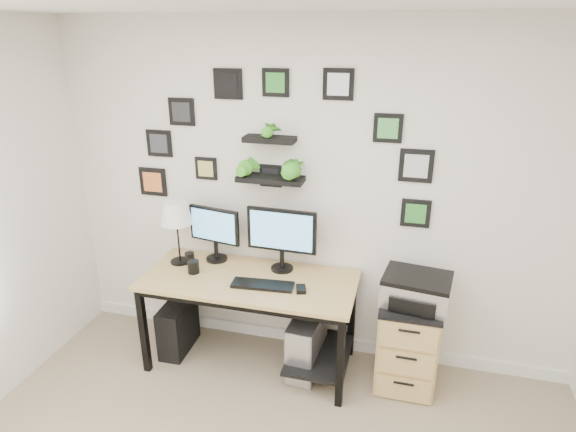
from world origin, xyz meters
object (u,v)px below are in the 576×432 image
(table_lamp, at_px, (176,214))
(printer, at_px, (416,289))
(desk, at_px, (255,291))
(monitor_right, at_px, (282,235))
(pc_tower_black, at_px, (178,326))
(file_cabinet, at_px, (407,342))
(monitor_left, at_px, (215,230))
(pc_tower_grey, at_px, (307,344))
(mug, at_px, (193,267))

(table_lamp, distance_m, printer, 1.87)
(desk, relative_size, monitor_right, 2.98)
(pc_tower_black, relative_size, file_cabinet, 0.63)
(table_lamp, relative_size, file_cabinet, 0.76)
(monitor_right, bearing_deg, pc_tower_black, -167.70)
(monitor_left, xyz_separation_m, file_cabinet, (1.54, -0.13, -0.68))
(pc_tower_black, height_order, pc_tower_grey, pc_tower_grey)
(pc_tower_black, height_order, printer, printer)
(table_lamp, bearing_deg, monitor_right, 5.37)
(table_lamp, distance_m, file_cabinet, 1.98)
(monitor_left, bearing_deg, pc_tower_grey, -14.79)
(pc_tower_black, height_order, file_cabinet, file_cabinet)
(monitor_right, bearing_deg, desk, -135.58)
(monitor_left, relative_size, table_lamp, 0.88)
(monitor_right, height_order, table_lamp, table_lamp)
(monitor_left, height_order, mug, monitor_left)
(pc_tower_black, relative_size, printer, 0.84)
(monitor_left, bearing_deg, printer, -4.67)
(mug, relative_size, pc_tower_grey, 0.20)
(printer, bearing_deg, monitor_left, 175.33)
(pc_tower_black, xyz_separation_m, file_cabinet, (1.82, 0.08, 0.12))
(monitor_left, distance_m, pc_tower_black, 0.87)
(monitor_left, distance_m, table_lamp, 0.32)
(file_cabinet, bearing_deg, pc_tower_black, -177.52)
(pc_tower_grey, bearing_deg, mug, -177.74)
(desk, height_order, monitor_right, monitor_right)
(pc_tower_black, bearing_deg, table_lamp, 80.25)
(file_cabinet, bearing_deg, monitor_left, 175.03)
(desk, height_order, table_lamp, table_lamp)
(monitor_right, relative_size, pc_tower_black, 1.28)
(desk, xyz_separation_m, pc_tower_black, (-0.67, -0.02, -0.42))
(monitor_left, bearing_deg, file_cabinet, -4.97)
(printer, bearing_deg, pc_tower_black, -177.38)
(mug, distance_m, pc_tower_grey, 1.05)
(desk, xyz_separation_m, monitor_right, (0.17, 0.16, 0.42))
(mug, bearing_deg, printer, 4.09)
(file_cabinet, distance_m, printer, 0.44)
(table_lamp, height_order, printer, table_lamp)
(monitor_left, bearing_deg, desk, -26.15)
(table_lamp, relative_size, pc_tower_grey, 1.05)
(monitor_right, distance_m, table_lamp, 0.83)
(pc_tower_grey, xyz_separation_m, printer, (0.77, 0.08, 0.54))
(mug, bearing_deg, monitor_right, 18.67)
(monitor_right, distance_m, pc_tower_black, 1.20)
(file_cabinet, bearing_deg, pc_tower_grey, -174.02)
(desk, bearing_deg, monitor_left, 153.85)
(monitor_right, relative_size, table_lamp, 1.06)
(monitor_right, distance_m, mug, 0.72)
(table_lamp, bearing_deg, file_cabinet, -0.84)
(monitor_right, relative_size, mug, 5.44)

